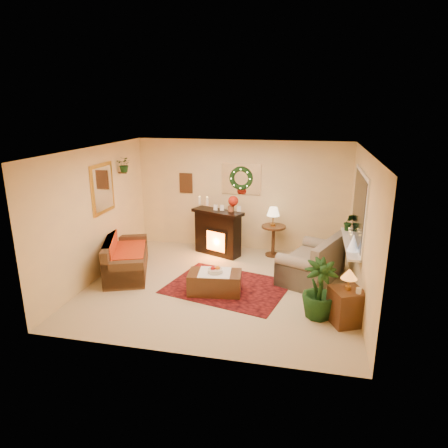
% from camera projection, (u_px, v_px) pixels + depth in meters
% --- Properties ---
extents(floor, '(5.00, 5.00, 0.00)m').
position_uv_depth(floor, '(220.00, 286.00, 7.69)').
color(floor, beige).
rests_on(floor, ground).
extents(ceiling, '(5.00, 5.00, 0.00)m').
position_uv_depth(ceiling, '(220.00, 150.00, 6.95)').
color(ceiling, white).
rests_on(ceiling, ground).
extents(wall_back, '(5.00, 5.00, 0.00)m').
position_uv_depth(wall_back, '(241.00, 196.00, 9.43)').
color(wall_back, '#EFD88C').
rests_on(wall_back, ground).
extents(wall_front, '(5.00, 5.00, 0.00)m').
position_uv_depth(wall_front, '(182.00, 268.00, 5.22)').
color(wall_front, '#EFD88C').
rests_on(wall_front, ground).
extents(wall_left, '(4.50, 4.50, 0.00)m').
position_uv_depth(wall_left, '(96.00, 214.00, 7.84)').
color(wall_left, '#EFD88C').
rests_on(wall_left, ground).
extents(wall_right, '(4.50, 4.50, 0.00)m').
position_uv_depth(wall_right, '(362.00, 230.00, 6.81)').
color(wall_right, '#EFD88C').
rests_on(wall_right, ground).
extents(area_rug, '(2.50, 2.10, 0.01)m').
position_uv_depth(area_rug, '(227.00, 287.00, 7.66)').
color(area_rug, '#580F07').
rests_on(area_rug, floor).
extents(sofa, '(1.35, 1.93, 0.76)m').
position_uv_depth(sofa, '(126.00, 253.00, 8.22)').
color(sofa, '#472F16').
rests_on(sofa, floor).
extents(red_throw, '(0.76, 1.24, 0.02)m').
position_uv_depth(red_throw, '(126.00, 249.00, 8.36)').
color(red_throw, red).
rests_on(red_throw, sofa).
extents(fireplace, '(1.13, 0.72, 0.99)m').
position_uv_depth(fireplace, '(218.00, 232.00, 9.22)').
color(fireplace, black).
rests_on(fireplace, floor).
extents(poinsettia, '(0.23, 0.23, 0.23)m').
position_uv_depth(poinsettia, '(233.00, 201.00, 8.90)').
color(poinsettia, '#A01B0D').
rests_on(poinsettia, fireplace).
extents(mantel_candle_a, '(0.06, 0.06, 0.18)m').
position_uv_depth(mantel_candle_a, '(200.00, 201.00, 9.11)').
color(mantel_candle_a, white).
rests_on(mantel_candle_a, fireplace).
extents(mantel_candle_b, '(0.06, 0.06, 0.19)m').
position_uv_depth(mantel_candle_b, '(207.00, 201.00, 9.04)').
color(mantel_candle_b, white).
rests_on(mantel_candle_b, fireplace).
extents(mantel_mirror, '(0.92, 0.02, 0.72)m').
position_uv_depth(mantel_mirror, '(241.00, 179.00, 9.30)').
color(mantel_mirror, white).
rests_on(mantel_mirror, wall_back).
extents(wreath, '(0.55, 0.11, 0.55)m').
position_uv_depth(wreath, '(241.00, 178.00, 9.26)').
color(wreath, '#194719').
rests_on(wreath, wall_back).
extents(wall_art, '(0.32, 0.03, 0.48)m').
position_uv_depth(wall_art, '(186.00, 183.00, 9.62)').
color(wall_art, '#381E11').
rests_on(wall_art, wall_back).
extents(gold_mirror, '(0.03, 0.84, 1.00)m').
position_uv_depth(gold_mirror, '(103.00, 188.00, 7.98)').
color(gold_mirror, gold).
rests_on(gold_mirror, wall_left).
extents(hanging_plant, '(0.33, 0.28, 0.36)m').
position_uv_depth(hanging_plant, '(125.00, 172.00, 8.60)').
color(hanging_plant, '#194719').
rests_on(hanging_plant, wall_left).
extents(loveseat, '(1.39, 1.73, 0.88)m').
position_uv_depth(loveseat, '(312.00, 258.00, 7.94)').
color(loveseat, gray).
rests_on(loveseat, floor).
extents(window_frame, '(0.03, 1.86, 1.36)m').
position_uv_depth(window_frame, '(360.00, 208.00, 7.26)').
color(window_frame, white).
rests_on(window_frame, wall_right).
extents(window_glass, '(0.02, 1.70, 1.22)m').
position_uv_depth(window_glass, '(359.00, 208.00, 7.26)').
color(window_glass, black).
rests_on(window_glass, wall_right).
extents(window_sill, '(0.22, 1.86, 0.04)m').
position_uv_depth(window_sill, '(350.00, 243.00, 7.48)').
color(window_sill, white).
rests_on(window_sill, wall_right).
extents(mini_tree, '(0.20, 0.20, 0.30)m').
position_uv_depth(mini_tree, '(353.00, 243.00, 6.97)').
color(mini_tree, white).
rests_on(mini_tree, window_sill).
extents(sill_plant, '(0.26, 0.21, 0.47)m').
position_uv_depth(sill_plant, '(349.00, 221.00, 8.10)').
color(sill_plant, black).
rests_on(sill_plant, window_sill).
extents(side_table_round, '(0.69, 0.69, 0.72)m').
position_uv_depth(side_table_round, '(273.00, 242.00, 9.19)').
color(side_table_round, black).
rests_on(side_table_round, floor).
extents(lamp_cream, '(0.29, 0.29, 0.44)m').
position_uv_depth(lamp_cream, '(273.00, 219.00, 9.02)').
color(lamp_cream, beige).
rests_on(lamp_cream, side_table_round).
extents(end_table_square, '(0.63, 0.63, 0.58)m').
position_uv_depth(end_table_square, '(346.00, 308.00, 6.32)').
color(end_table_square, '#442C1A').
rests_on(end_table_square, floor).
extents(lamp_tiffany, '(0.26, 0.26, 0.37)m').
position_uv_depth(lamp_tiffany, '(349.00, 280.00, 6.19)').
color(lamp_tiffany, orange).
rests_on(lamp_tiffany, end_table_square).
extents(coffee_table, '(1.02, 0.64, 0.41)m').
position_uv_depth(coffee_table, '(215.00, 282.00, 7.36)').
color(coffee_table, black).
rests_on(coffee_table, floor).
extents(fruit_bowl, '(0.27, 0.27, 0.06)m').
position_uv_depth(fruit_bowl, '(215.00, 271.00, 7.28)').
color(fruit_bowl, beige).
rests_on(fruit_bowl, coffee_table).
extents(floor_palm, '(2.14, 2.14, 2.96)m').
position_uv_depth(floor_palm, '(319.00, 292.00, 6.45)').
color(floor_palm, black).
rests_on(floor_palm, floor).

